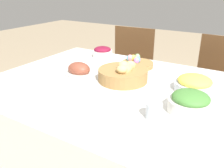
# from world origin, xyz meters

# --- Properties ---
(dining_table) EXTENTS (1.60, 1.14, 0.76)m
(dining_table) POSITION_xyz_m (0.00, 0.00, 0.38)
(dining_table) COLOR silver
(dining_table) RESTS_ON ground
(chair_far_right) EXTENTS (0.46, 0.46, 0.91)m
(chair_far_right) POSITION_xyz_m (0.41, 0.90, 0.49)
(chair_far_right) COLOR brown
(chair_far_right) RESTS_ON ground
(chair_far_left) EXTENTS (0.44, 0.44, 0.91)m
(chair_far_left) POSITION_xyz_m (-0.42, 0.90, 0.49)
(chair_far_left) COLOR brown
(chair_far_left) RESTS_ON ground
(bread_basket) EXTENTS (0.30, 0.30, 0.12)m
(bread_basket) POSITION_xyz_m (-0.03, 0.07, 0.81)
(bread_basket) COLOR #9E7542
(bread_basket) RESTS_ON dining_table
(egg_basket) EXTENTS (0.22, 0.22, 0.08)m
(egg_basket) POSITION_xyz_m (-0.08, 0.36, 0.79)
(egg_basket) COLOR #9E7542
(egg_basket) RESTS_ON dining_table
(ham_platter) EXTENTS (0.24, 0.17, 0.09)m
(ham_platter) POSITION_xyz_m (-0.34, 0.03, 0.79)
(ham_platter) COLOR silver
(ham_platter) RESTS_ON dining_table
(pineapple_bowl) EXTENTS (0.22, 0.22, 0.09)m
(pineapple_bowl) POSITION_xyz_m (0.37, 0.15, 0.80)
(pineapple_bowl) COLOR silver
(pineapple_bowl) RESTS_ON dining_table
(beet_salad_bowl) EXTENTS (0.16, 0.16, 0.09)m
(beet_salad_bowl) POSITION_xyz_m (-0.42, 0.44, 0.80)
(beet_salad_bowl) COLOR silver
(beet_salad_bowl) RESTS_ON dining_table
(green_salad_bowl) EXTENTS (0.20, 0.20, 0.10)m
(green_salad_bowl) POSITION_xyz_m (0.41, -0.10, 0.81)
(green_salad_bowl) COLOR silver
(green_salad_bowl) RESTS_ON dining_table
(dinner_plate) EXTENTS (0.23, 0.23, 0.01)m
(dinner_plate) POSITION_xyz_m (0.05, -0.40, 0.76)
(dinner_plate) COLOR silver
(dinner_plate) RESTS_ON dining_table
(fork) EXTENTS (0.02, 0.17, 0.00)m
(fork) POSITION_xyz_m (-0.09, -0.40, 0.76)
(fork) COLOR silver
(fork) RESTS_ON dining_table
(knife) EXTENTS (0.02, 0.17, 0.00)m
(knife) POSITION_xyz_m (0.19, -0.40, 0.76)
(knife) COLOR silver
(knife) RESTS_ON dining_table
(spoon) EXTENTS (0.02, 0.17, 0.00)m
(spoon) POSITION_xyz_m (0.22, -0.40, 0.76)
(spoon) COLOR silver
(spoon) RESTS_ON dining_table
(drinking_cup) EXTENTS (0.07, 0.07, 0.07)m
(drinking_cup) POSITION_xyz_m (0.29, -0.24, 0.80)
(drinking_cup) COLOR silver
(drinking_cup) RESTS_ON dining_table
(butter_dish) EXTENTS (0.12, 0.08, 0.03)m
(butter_dish) POSITION_xyz_m (-0.22, -0.21, 0.78)
(butter_dish) COLOR silver
(butter_dish) RESTS_ON dining_table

